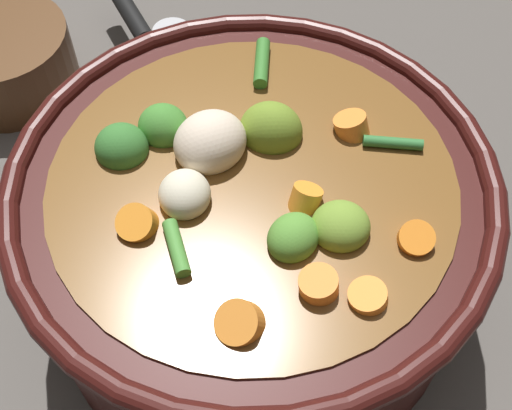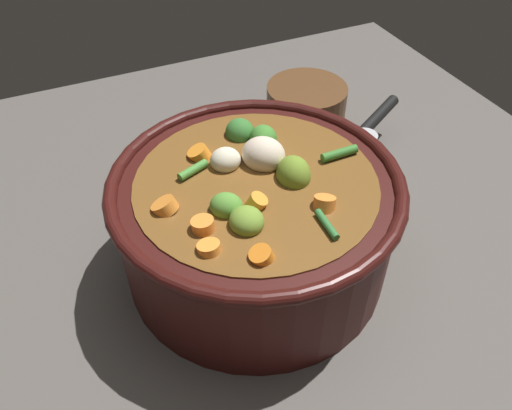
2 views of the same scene
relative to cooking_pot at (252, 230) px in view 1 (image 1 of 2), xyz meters
name	(u,v)px [view 1 (image 1 of 2)]	position (x,y,z in m)	size (l,w,h in m)	color
ground_plane	(253,280)	(0.00, 0.00, -0.07)	(1.10, 1.10, 0.00)	#514C47
cooking_pot	(252,230)	(0.00, 0.00, 0.00)	(0.33, 0.33, 0.16)	#38110F
salt_shaker	(176,62)	(0.09, -0.21, -0.03)	(0.04, 0.04, 0.08)	silver
small_saucepan	(8,58)	(0.25, -0.21, -0.04)	(0.22, 0.19, 0.07)	brown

